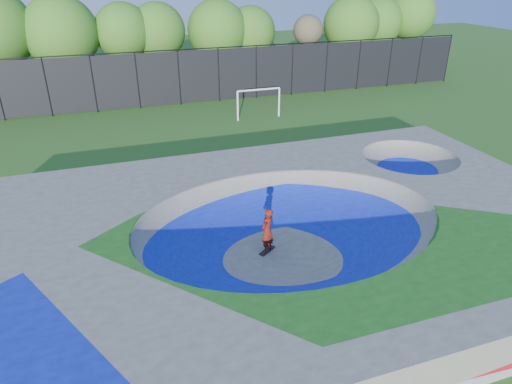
# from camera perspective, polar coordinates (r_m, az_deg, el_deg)

# --- Properties ---
(ground) EXTENTS (120.00, 120.00, 0.00)m
(ground) POSITION_cam_1_polar(r_m,az_deg,el_deg) (16.76, 4.05, -7.59)
(ground) COLOR #295618
(ground) RESTS_ON ground
(skate_deck) EXTENTS (22.00, 14.00, 1.50)m
(skate_deck) POSITION_cam_1_polar(r_m,az_deg,el_deg) (16.36, 4.14, -5.41)
(skate_deck) COLOR gray
(skate_deck) RESTS_ON ground
(skater) EXTENTS (0.76, 0.73, 1.75)m
(skater) POSITION_cam_1_polar(r_m,az_deg,el_deg) (16.33, 1.40, -4.87)
(skater) COLOR #AF230E
(skater) RESTS_ON ground
(skateboard) EXTENTS (0.76, 0.63, 0.05)m
(skateboard) POSITION_cam_1_polar(r_m,az_deg,el_deg) (16.79, 1.37, -7.36)
(skateboard) COLOR black
(skateboard) RESTS_ON ground
(soccer_goal) EXTENTS (3.09, 0.12, 2.04)m
(soccer_goal) POSITION_cam_1_polar(r_m,az_deg,el_deg) (31.31, 0.34, 11.67)
(soccer_goal) COLOR white
(soccer_goal) RESTS_ON ground
(fence) EXTENTS (48.09, 0.09, 4.04)m
(fence) POSITION_cam_1_polar(r_m,az_deg,el_deg) (34.96, -9.59, 14.03)
(fence) COLOR black
(fence) RESTS_ON ground
(treeline) EXTENTS (53.20, 7.13, 8.24)m
(treeline) POSITION_cam_1_polar(r_m,az_deg,el_deg) (39.43, -13.85, 19.07)
(treeline) COLOR #403320
(treeline) RESTS_ON ground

